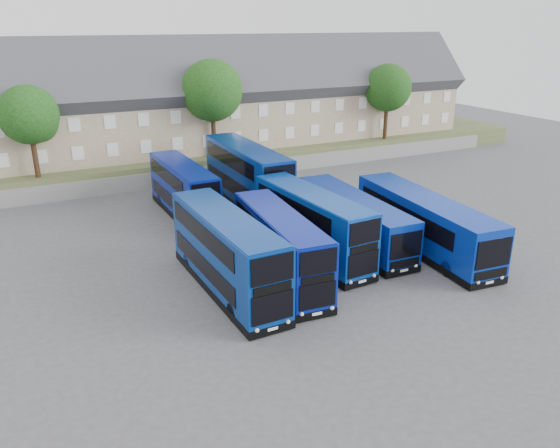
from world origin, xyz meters
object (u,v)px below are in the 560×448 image
Objects in this scene: dd_front_mid at (280,249)px; tree_east at (388,90)px; tree_far at (393,78)px; dd_front_left at (227,255)px; coach_east_a at (353,220)px; tree_mid at (213,93)px; tree_west at (31,117)px.

tree_east is (24.70, 23.11, 5.40)m from dd_front_mid.
dd_front_mid is 43.38m from tree_far.
tree_far reaches higher than dd_front_left.
dd_front_left is 0.93× the size of coach_east_a.
tree_east is at bearing 51.34° from coach_east_a.
tree_mid is (-2.40, 20.57, 6.46)m from coach_east_a.
coach_east_a is 1.48× the size of tree_east.
dd_front_mid is 24.83m from tree_mid.
tree_east is (20.00, -0.50, -0.68)m from tree_mid.
tree_west is (-8.06, 22.93, 4.87)m from dd_front_left.
dd_front_left is 3.25m from dd_front_mid.
dd_front_left is 36.51m from tree_east.
coach_east_a is at bearing -47.48° from tree_west.
tree_west is at bearing 107.80° from dd_front_left.
dd_front_mid is 7.73m from coach_east_a.
tree_west is 16.04m from tree_mid.
coach_east_a is 1.32× the size of tree_mid.
coach_east_a is at bearing -83.34° from tree_mid.
tree_far reaches higher than tree_east.
dd_front_mid is 26.22m from tree_west.
tree_mid is (4.70, 23.61, 6.08)m from dd_front_mid.
tree_west is 0.88× the size of tree_far.
coach_east_a is (7.10, 3.04, -0.39)m from dd_front_mid.
tree_east is at bearing 0.00° from tree_west.
tree_west reaches higher than dd_front_mid.
tree_mid is at bearing 1.79° from tree_west.
tree_east is at bearing -130.60° from tree_far.
dd_front_mid is 0.86× the size of coach_east_a.
dd_front_left is 45.59m from tree_far.
tree_east reaches higher than tree_west.
dd_front_mid is (3.24, -0.18, -0.19)m from dd_front_left.
tree_east is (27.94, 22.93, 5.21)m from dd_front_left.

